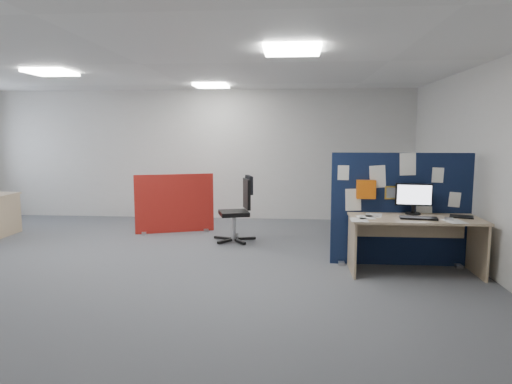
# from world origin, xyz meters

# --- Properties ---
(floor) EXTENTS (9.00, 9.00, 0.00)m
(floor) POSITION_xyz_m (0.00, 0.00, 0.00)
(floor) COLOR #575A60
(floor) RESTS_ON ground
(ceiling) EXTENTS (9.00, 7.00, 0.02)m
(ceiling) POSITION_xyz_m (0.00, 0.00, 2.70)
(ceiling) COLOR white
(ceiling) RESTS_ON wall_back
(wall_back) EXTENTS (9.00, 0.02, 2.70)m
(wall_back) POSITION_xyz_m (0.00, 3.50, 1.35)
(wall_back) COLOR silver
(wall_back) RESTS_ON floor
(wall_right) EXTENTS (0.02, 7.00, 2.70)m
(wall_right) POSITION_xyz_m (4.50, 0.00, 1.35)
(wall_right) COLOR silver
(wall_right) RESTS_ON floor
(ceiling_lights) EXTENTS (4.10, 4.10, 0.04)m
(ceiling_lights) POSITION_xyz_m (0.33, 0.67, 2.67)
(ceiling_lights) COLOR white
(ceiling_lights) RESTS_ON ceiling
(navy_divider) EXTENTS (1.86, 0.30, 1.54)m
(navy_divider) POSITION_xyz_m (3.46, 0.23, 0.77)
(navy_divider) COLOR #0F1A38
(navy_divider) RESTS_ON floor
(main_desk) EXTENTS (1.63, 0.73, 0.73)m
(main_desk) POSITION_xyz_m (3.58, -0.13, 0.55)
(main_desk) COLOR tan
(main_desk) RESTS_ON floor
(monitor_main) EXTENTS (0.47, 0.19, 0.41)m
(monitor_main) POSITION_xyz_m (3.61, 0.07, 0.96)
(monitor_main) COLOR black
(monitor_main) RESTS_ON main_desk
(keyboard) EXTENTS (0.47, 0.25, 0.02)m
(keyboard) POSITION_xyz_m (3.59, -0.27, 0.74)
(keyboard) COLOR black
(keyboard) RESTS_ON main_desk
(mouse) EXTENTS (0.11, 0.08, 0.03)m
(mouse) POSITION_xyz_m (3.95, -0.32, 0.74)
(mouse) COLOR #A0A1A5
(mouse) RESTS_ON main_desk
(paper_tray) EXTENTS (0.34, 0.30, 0.01)m
(paper_tray) POSITION_xyz_m (4.17, -0.10, 0.74)
(paper_tray) COLOR black
(paper_tray) RESTS_ON main_desk
(red_divider) EXTENTS (1.36, 0.52, 1.06)m
(red_divider) POSITION_xyz_m (-0.12, 2.03, 0.52)
(red_divider) COLOR #AA2116
(red_divider) RESTS_ON floor
(office_chair) EXTENTS (0.72, 0.69, 1.08)m
(office_chair) POSITION_xyz_m (1.16, 1.42, 0.61)
(office_chair) COLOR black
(office_chair) RESTS_ON floor
(desk_papers) EXTENTS (1.38, 0.67, 0.00)m
(desk_papers) POSITION_xyz_m (3.21, -0.26, 0.73)
(desk_papers) COLOR white
(desk_papers) RESTS_ON main_desk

